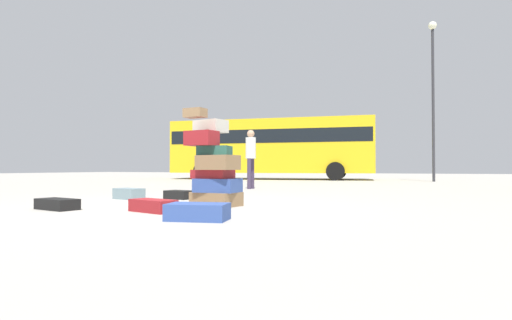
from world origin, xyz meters
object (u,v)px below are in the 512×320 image
Objects in this scene: suitcase_maroon_upright_blue at (153,206)px; suitcase_slate_foreground_far at (129,194)px; suitcase_black_behind_tower at (57,204)px; parked_bus at (271,145)px; suitcase_navy_white_trunk at (198,212)px; person_bearded_onlooker at (251,153)px; suitcase_tower at (214,168)px; lamp_post at (433,79)px; suitcase_black_right_side at (179,195)px.

suitcase_slate_foreground_far reaches higher than suitcase_maroon_upright_blue.
parked_bus is at bearing 108.99° from suitcase_black_behind_tower.
person_bearded_onlooker is (-2.26, 6.63, 0.94)m from suitcase_navy_white_trunk.
suitcase_slate_foreground_far is at bearing -89.05° from parked_bus.
person_bearded_onlooker is at bearing 96.92° from suitcase_black_behind_tower.
person_bearded_onlooker reaches higher than suitcase_maroon_upright_blue.
suitcase_tower is 14.77m from lamp_post.
suitcase_black_right_side is 0.81× the size of suitcase_black_behind_tower.
suitcase_black_behind_tower is at bearing -143.02° from suitcase_tower.
person_bearded_onlooker is (0.28, 6.43, 0.96)m from suitcase_black_behind_tower.
parked_bus is at bearing -162.39° from person_bearded_onlooker.
person_bearded_onlooker is (0.65, 4.46, 0.93)m from suitcase_slate_foreground_far.
suitcase_black_right_side is at bearing 38.50° from suitcase_slate_foreground_far.
parked_bus reaches higher than person_bearded_onlooker.
suitcase_navy_white_trunk reaches higher than suitcase_maroon_upright_blue.
suitcase_tower is at bearing 86.60° from suitcase_maroon_upright_blue.
suitcase_tower is 1.76m from suitcase_black_right_side.
suitcase_navy_white_trunk reaches higher than suitcase_black_right_side.
suitcase_black_right_side is 0.99m from suitcase_slate_foreground_far.
suitcase_slate_foreground_far is at bearing 165.65° from suitcase_tower.
parked_bus is (-4.50, 14.32, 1.21)m from suitcase_tower.
parked_bus is at bearing 112.97° from suitcase_black_right_side.
lamp_post reaches higher than suitcase_tower.
suitcase_black_behind_tower is at bearing 162.46° from suitcase_navy_white_trunk.
suitcase_navy_white_trunk is at bearing -24.12° from suitcase_slate_foreground_far.
suitcase_tower is 2.28× the size of suitcase_black_behind_tower.
suitcase_slate_foreground_far is (-2.23, 0.57, -0.51)m from suitcase_tower.
suitcase_black_right_side is at bearing 129.50° from suitcase_maroon_upright_blue.
suitcase_maroon_upright_blue is 1.54m from suitcase_black_behind_tower.
suitcase_black_behind_tower is 0.10× the size of lamp_post.
lamp_post is (8.00, -0.54, 2.76)m from parked_bus.
suitcase_slate_foreground_far is 4.60m from person_bearded_onlooker.
suitcase_slate_foreground_far reaches higher than suitcase_navy_white_trunk.
suitcase_black_right_side is (-1.34, 1.00, -0.54)m from suitcase_tower.
parked_bus is (-2.92, 9.29, 0.79)m from person_bearded_onlooker.
suitcase_tower reaches higher than suitcase_slate_foreground_far.
suitcase_black_behind_tower is at bearing -2.40° from person_bearded_onlooker.
suitcase_maroon_upright_blue is 1.16m from suitcase_navy_white_trunk.
suitcase_black_behind_tower is 2.55m from suitcase_navy_white_trunk.
suitcase_tower is 2.22× the size of suitcase_navy_white_trunk.
person_bearded_onlooker reaches higher than suitcase_black_behind_tower.
person_bearded_onlooker is at bearing 94.23° from suitcase_slate_foreground_far.
suitcase_black_behind_tower is 0.40× the size of person_bearded_onlooker.
suitcase_slate_foreground_far reaches higher than suitcase_black_behind_tower.
suitcase_maroon_upright_blue is at bearing -55.25° from suitcase_black_right_side.
person_bearded_onlooker is at bearing 102.97° from suitcase_black_right_side.
suitcase_slate_foreground_far is (-0.89, -0.43, 0.02)m from suitcase_black_right_side.
suitcase_black_behind_tower is 16.72m from lamp_post.
suitcase_black_right_side is at bearing 87.23° from suitcase_black_behind_tower.
parked_bus is at bearing 111.95° from suitcase_slate_foreground_far.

